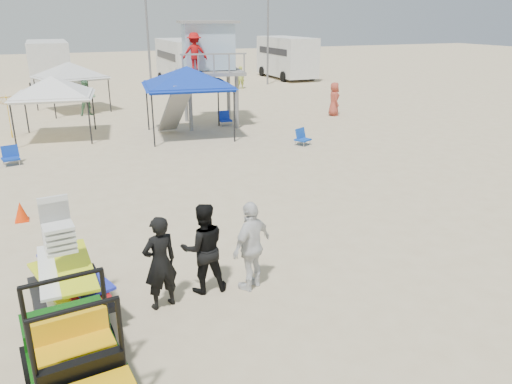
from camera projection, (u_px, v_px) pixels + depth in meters
name	position (u px, v px, depth m)	size (l,w,h in m)	color
ground	(297.00, 325.00, 8.29)	(140.00, 140.00, 0.00)	beige
utility_cart	(75.00, 358.00, 6.26)	(1.37, 2.36, 1.71)	#0B480C
surf_trailer	(66.00, 276.00, 8.30)	(1.34, 2.21, 1.89)	black
man_left	(160.00, 263.00, 8.55)	(0.62, 0.41, 1.70)	black
man_mid	(203.00, 248.00, 9.08)	(0.84, 0.65, 1.72)	black
man_right	(252.00, 246.00, 9.16)	(1.01, 0.42, 1.72)	white
lifeguard_tower	(206.00, 50.00, 22.48)	(3.27, 3.27, 4.56)	gray
canopy_blue	(187.00, 70.00, 20.52)	(3.77, 3.77, 3.31)	black
canopy_white_a	(51.00, 79.00, 20.16)	(3.36, 3.36, 2.97)	black
canopy_white_c	(69.00, 65.00, 26.08)	(3.82, 3.82, 2.99)	black
umbrella_b	(10.00, 117.00, 20.69)	(1.98, 2.02, 1.82)	yellow
cone_near	(21.00, 211.00, 12.42)	(0.34, 0.34, 0.50)	#FF3808
beach_chair_a	(10.00, 155.00, 17.18)	(0.64, 0.69, 0.64)	#0F36A7
beach_chair_b	(302.00, 137.00, 19.83)	(0.71, 0.79, 0.64)	#1042AE
beach_chair_c	(225.00, 118.00, 23.45)	(0.56, 0.60, 0.64)	#102DB5
rv_mid_left	(49.00, 63.00, 34.03)	(2.65, 6.50, 3.25)	silver
rv_mid_right	(183.00, 61.00, 35.97)	(2.64, 7.00, 3.25)	silver
rv_far_right	(286.00, 56.00, 40.53)	(2.64, 6.60, 3.25)	silver
light_pole_left	(147.00, 30.00, 31.55)	(0.14, 0.14, 8.00)	slate
light_pole_right	(268.00, 28.00, 36.11)	(0.14, 0.14, 8.00)	slate
distant_beachgoers	(122.00, 104.00, 24.17)	(19.78, 12.38, 1.78)	#AB4130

